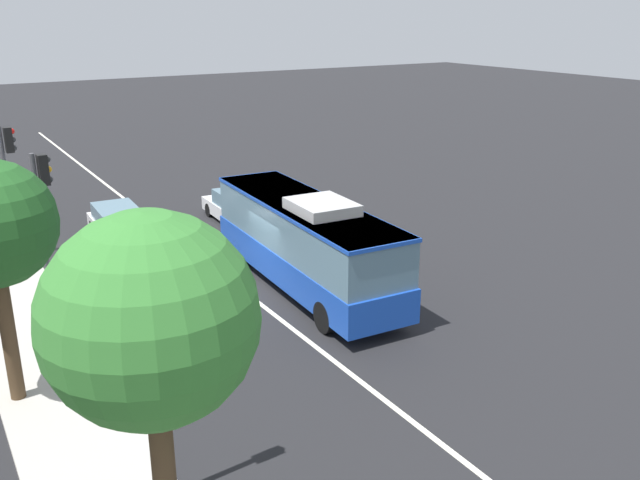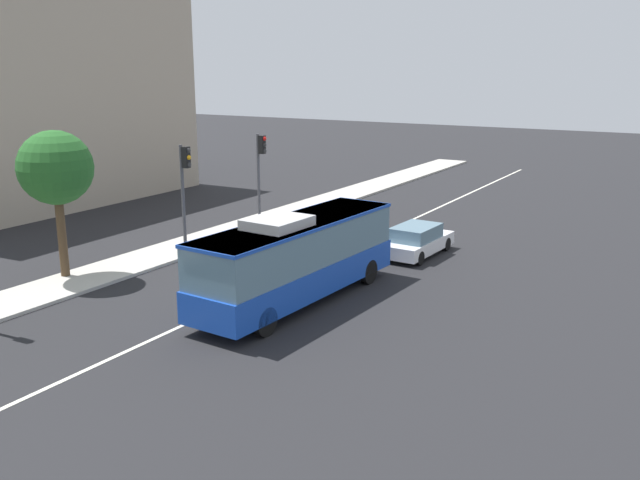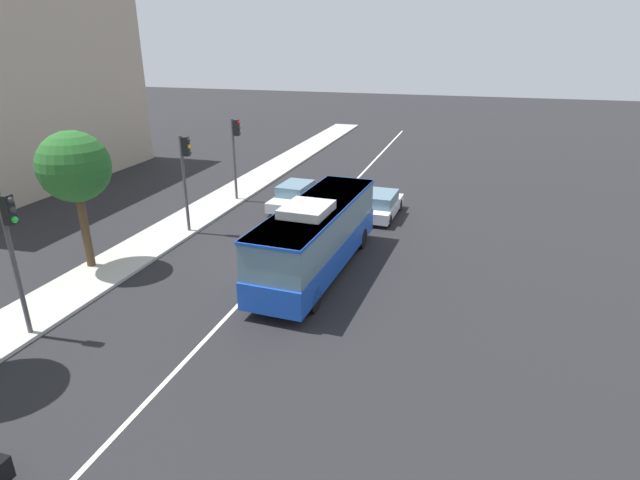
{
  "view_description": "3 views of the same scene",
  "coord_description": "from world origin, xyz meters",
  "views": [
    {
      "loc": [
        -20.12,
        9.2,
        9.33
      ],
      "look_at": [
        -1.76,
        -2.06,
        2.03
      ],
      "focal_mm": 38.2,
      "sensor_mm": 36.0,
      "label": 1
    },
    {
      "loc": [
        -21.27,
        -15.3,
        8.57
      ],
      "look_at": [
        -0.83,
        -2.98,
        2.51
      ],
      "focal_mm": 38.12,
      "sensor_mm": 36.0,
      "label": 2
    },
    {
      "loc": [
        -20.59,
        -8.22,
        9.64
      ],
      "look_at": [
        -3.3,
        -2.91,
        2.54
      ],
      "focal_mm": 28.63,
      "sensor_mm": 36.0,
      "label": 3
    }
  ],
  "objects": [
    {
      "name": "sedan_white",
      "position": [
        7.49,
        -3.29,
        0.72
      ],
      "size": [
        4.57,
        1.98,
        1.46
      ],
      "rotation": [
        0.0,
        0.0,
        -0.04
      ],
      "color": "white",
      "rests_on": "ground_plane"
    },
    {
      "name": "transit_bus",
      "position": [
        -0.87,
        -2.02,
        1.81
      ],
      "size": [
        10.11,
        2.99,
        3.46
      ],
      "rotation": [
        0.0,
        0.0,
        -0.05
      ],
      "color": "#1947B7",
      "rests_on": "ground_plane"
    },
    {
      "name": "traffic_light_near_corner",
      "position": [
        7.93,
        6.0,
        3.56
      ],
      "size": [
        0.32,
        0.62,
        5.2
      ],
      "rotation": [
        0.0,
        0.0,
        -1.56
      ],
      "color": "#47474C",
      "rests_on": "ground_plane"
    },
    {
      "name": "sidewalk_kerb",
      "position": [
        0.0,
        6.98,
        0.07
      ],
      "size": [
        80.0,
        2.77,
        0.14
      ],
      "primitive_type": "cube",
      "color": "#B2ADA3",
      "rests_on": "ground_plane"
    },
    {
      "name": "sedan_white_ahead",
      "position": [
        7.72,
        2.13,
        0.72
      ],
      "size": [
        4.58,
        2.02,
        1.46
      ],
      "rotation": [
        0.0,
        0.0,
        3.09
      ],
      "color": "white",
      "rests_on": "ground_plane"
    },
    {
      "name": "traffic_light_mid_block",
      "position": [
        1.86,
        5.87,
        3.56
      ],
      "size": [
        0.34,
        0.62,
        5.2
      ],
      "rotation": [
        0.0,
        0.0,
        -1.49
      ],
      "color": "#47474C",
      "rests_on": "ground_plane"
    },
    {
      "name": "street_tree_kerbside_left",
      "position": [
        -3.49,
        7.87,
        4.64
      ],
      "size": [
        3.01,
        3.01,
        6.19
      ],
      "color": "#4C3823",
      "rests_on": "ground_plane"
    },
    {
      "name": "lane_centre_line",
      "position": [
        0.0,
        0.0,
        0.01
      ],
      "size": [
        76.0,
        0.16,
        0.01
      ],
      "primitive_type": "cube",
      "color": "silver",
      "rests_on": "ground_plane"
    },
    {
      "name": "ground_plane",
      "position": [
        0.0,
        0.0,
        0.0
      ],
      "size": [
        160.0,
        160.0,
        0.0
      ],
      "primitive_type": "plane",
      "color": "black"
    },
    {
      "name": "traffic_light_far_corner",
      "position": [
        -8.84,
        5.82,
        3.56
      ],
      "size": [
        0.33,
        0.62,
        5.2
      ],
      "rotation": [
        0.0,
        0.0,
        -1.54
      ],
      "color": "#47474C",
      "rests_on": "ground_plane"
    }
  ]
}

